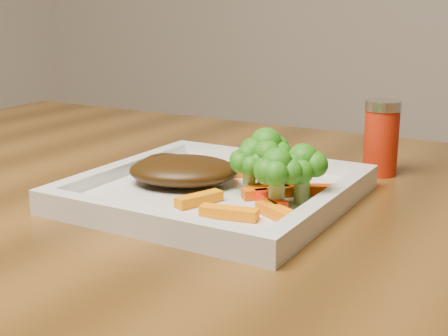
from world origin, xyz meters
The scene contains 15 objects.
plate centered at (0.02, 0.21, 0.76)m, with size 0.27×0.27×0.01m, color silver.
steak centered at (-0.02, 0.21, 0.78)m, with size 0.12×0.09×0.03m, color #382108.
broccoli_0 centered at (0.06, 0.24, 0.80)m, with size 0.06×0.06×0.07m, color #126D14, non-canonical shape.
broccoli_1 centered at (0.12, 0.21, 0.79)m, with size 0.06×0.06×0.06m, color #1C5D0F, non-canonical shape.
broccoli_2 centered at (0.10, 0.19, 0.79)m, with size 0.06×0.06×0.06m, color #0F5F11, non-canonical shape.
broccoli_3 centered at (0.05, 0.22, 0.79)m, with size 0.05×0.05×0.06m, color #377914, non-canonical shape.
carrot_0 centered at (0.08, 0.14, 0.77)m, with size 0.05×0.01×0.01m, color orange.
carrot_1 centered at (0.12, 0.16, 0.77)m, with size 0.06×0.02×0.01m, color orange.
carrot_2 centered at (0.03, 0.16, 0.77)m, with size 0.05×0.01×0.01m, color orange.
carrot_3 centered at (0.12, 0.25, 0.77)m, with size 0.05×0.01×0.01m, color #DF3F03.
carrot_4 centered at (0.03, 0.28, 0.77)m, with size 0.06×0.02×0.01m, color #FE5E04.
carrot_5 centered at (0.09, 0.19, 0.77)m, with size 0.05×0.01×0.01m, color #FC2304.
carrot_6 centered at (0.08, 0.23, 0.77)m, with size 0.05×0.01×0.01m, color #F34D03.
spice_shaker centered at (0.14, 0.40, 0.80)m, with size 0.04×0.04×0.09m, color #A41E09.
carrot_7 centered at (0.08, 0.21, 0.77)m, with size 0.05×0.01×0.01m, color #D64C03.
Camera 1 is at (0.34, -0.34, 0.95)m, focal length 50.00 mm.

